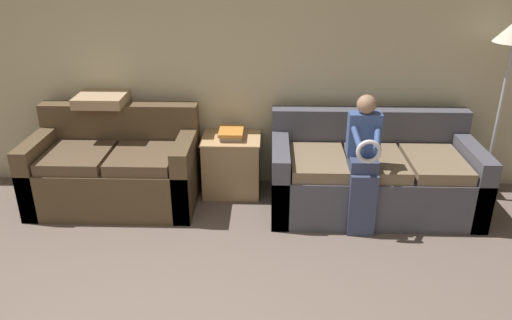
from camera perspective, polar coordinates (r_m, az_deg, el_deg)
wall_back at (r=5.16m, az=-6.36°, el=10.74°), size 7.97×0.06×2.55m
couch_main at (r=4.98m, az=13.09°, el=-1.74°), size 1.95×0.97×0.90m
couch_side at (r=5.13m, az=-15.69°, el=-1.10°), size 1.58×0.89×0.93m
child_left_seated at (r=4.44m, az=12.20°, el=0.13°), size 0.29×0.37×1.23m
side_shelf at (r=5.15m, az=-2.80°, el=-0.48°), size 0.59×0.48×0.61m
book_stack at (r=5.03m, az=-2.84°, el=3.05°), size 0.24×0.31×0.08m
throw_pillow at (r=5.23m, az=-17.16°, el=6.71°), size 0.48×0.48×0.10m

